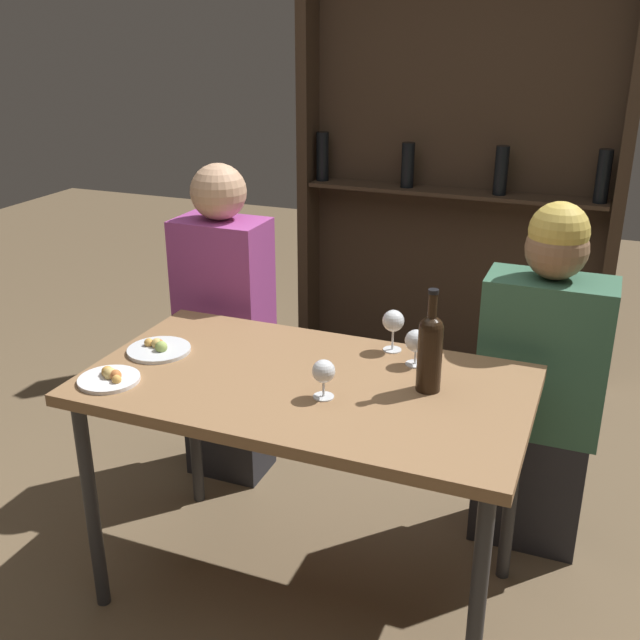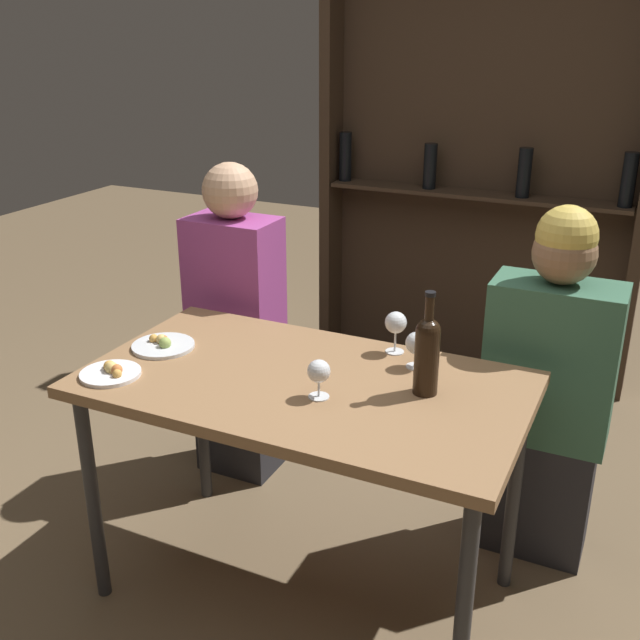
# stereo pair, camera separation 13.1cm
# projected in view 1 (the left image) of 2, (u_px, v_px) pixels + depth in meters

# --- Properties ---
(ground_plane) EXTENTS (10.00, 10.00, 0.00)m
(ground_plane) POSITION_uv_depth(u_px,v_px,m) (308.00, 588.00, 2.51)
(ground_plane) COLOR brown
(dining_table) EXTENTS (1.31, 0.73, 0.78)m
(dining_table) POSITION_uv_depth(u_px,v_px,m) (306.00, 402.00, 2.25)
(dining_table) COLOR olive
(dining_table) RESTS_ON ground_plane
(wine_rack_wall) EXTENTS (1.67, 0.21, 2.33)m
(wine_rack_wall) POSITION_uv_depth(u_px,v_px,m) (458.00, 148.00, 3.81)
(wine_rack_wall) COLOR #38281C
(wine_rack_wall) RESTS_ON ground_plane
(wine_bottle) EXTENTS (0.07, 0.07, 0.31)m
(wine_bottle) POSITION_uv_depth(u_px,v_px,m) (430.00, 349.00, 2.11)
(wine_bottle) COLOR black
(wine_bottle) RESTS_ON dining_table
(wine_glass_0) EXTENTS (0.07, 0.07, 0.11)m
(wine_glass_0) POSITION_uv_depth(u_px,v_px,m) (324.00, 372.00, 2.09)
(wine_glass_0) COLOR silver
(wine_glass_0) RESTS_ON dining_table
(wine_glass_1) EXTENTS (0.07, 0.07, 0.12)m
(wine_glass_1) POSITION_uv_depth(u_px,v_px,m) (416.00, 342.00, 2.29)
(wine_glass_1) COLOR silver
(wine_glass_1) RESTS_ON dining_table
(wine_glass_2) EXTENTS (0.07, 0.07, 0.14)m
(wine_glass_2) POSITION_uv_depth(u_px,v_px,m) (393.00, 322.00, 2.38)
(wine_glass_2) COLOR silver
(wine_glass_2) RESTS_ON dining_table
(food_plate_0) EXTENTS (0.18, 0.18, 0.04)m
(food_plate_0) POSITION_uv_depth(u_px,v_px,m) (110.00, 378.00, 2.21)
(food_plate_0) COLOR white
(food_plate_0) RESTS_ON dining_table
(food_plate_1) EXTENTS (0.20, 0.20, 0.04)m
(food_plate_1) POSITION_uv_depth(u_px,v_px,m) (159.00, 349.00, 2.41)
(food_plate_1) COLOR silver
(food_plate_1) RESTS_ON dining_table
(seated_person_left) EXTENTS (0.35, 0.22, 1.29)m
(seated_person_left) POSITION_uv_depth(u_px,v_px,m) (226.00, 333.00, 2.96)
(seated_person_left) COLOR #26262B
(seated_person_left) RESTS_ON ground_plane
(seated_person_right) EXTENTS (0.41, 0.22, 1.25)m
(seated_person_right) POSITION_uv_depth(u_px,v_px,m) (540.00, 389.00, 2.55)
(seated_person_right) COLOR #26262B
(seated_person_right) RESTS_ON ground_plane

